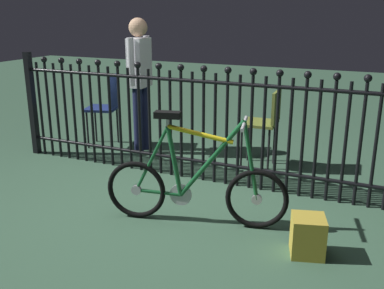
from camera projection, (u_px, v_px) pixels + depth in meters
The scene contains 7 objects.
ground_plane at pixel (162, 211), 3.79m from camera, with size 20.00×20.00×0.00m, color #385A43.
iron_fence at pixel (195, 120), 4.33m from camera, with size 4.33×0.07×1.19m.
bicycle at pixel (195, 186), 3.50m from camera, with size 1.44×0.47×0.91m.
chair_olive at pixel (266, 119), 4.70m from camera, with size 0.39×0.38×0.85m.
chair_navy at pixel (107, 103), 5.45m from camera, with size 0.46×0.45×0.90m.
person_visitor at pixel (140, 74), 5.14m from camera, with size 0.21×0.48×1.56m.
display_crate at pixel (308, 236), 3.08m from camera, with size 0.23×0.23×0.28m, color #B29933.
Camera 1 is at (1.65, -3.05, 1.66)m, focal length 41.42 mm.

